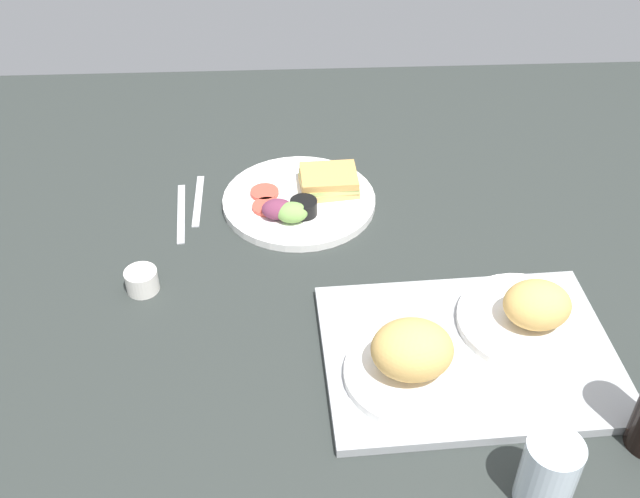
% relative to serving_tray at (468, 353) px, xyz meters
% --- Properties ---
extents(ground_plane, '(1.90, 1.50, 0.03)m').
position_rel_serving_tray_xyz_m(ground_plane, '(0.20, -0.26, -0.02)').
color(ground_plane, '#282D2B').
extents(serving_tray, '(0.46, 0.35, 0.02)m').
position_rel_serving_tray_xyz_m(serving_tray, '(0.00, 0.00, 0.00)').
color(serving_tray, '#9EA0A3').
rests_on(serving_tray, ground_plane).
extents(bread_plate_near, '(0.22, 0.22, 0.09)m').
position_rel_serving_tray_xyz_m(bread_plate_near, '(-0.10, -0.05, 0.04)').
color(bread_plate_near, white).
rests_on(bread_plate_near, serving_tray).
extents(bread_plate_far, '(0.20, 0.20, 0.10)m').
position_rel_serving_tray_xyz_m(bread_plate_far, '(0.10, 0.05, 0.05)').
color(bread_plate_far, white).
rests_on(bread_plate_far, serving_tray).
extents(plate_with_salad, '(0.30, 0.30, 0.05)m').
position_rel_serving_tray_xyz_m(plate_with_salad, '(0.25, -0.41, 0.01)').
color(plate_with_salad, white).
rests_on(plate_with_salad, ground_plane).
extents(drinking_glass, '(0.07, 0.07, 0.11)m').
position_rel_serving_tray_xyz_m(drinking_glass, '(-0.05, 0.25, 0.05)').
color(drinking_glass, silver).
rests_on(drinking_glass, ground_plane).
extents(espresso_cup, '(0.06, 0.06, 0.04)m').
position_rel_serving_tray_xyz_m(espresso_cup, '(0.53, -0.18, 0.01)').
color(espresso_cup, silver).
rests_on(espresso_cup, ground_plane).
extents(fork, '(0.02, 0.17, 0.01)m').
position_rel_serving_tray_xyz_m(fork, '(0.45, -0.44, -0.01)').
color(fork, '#B7B7BC').
rests_on(fork, ground_plane).
extents(knife, '(0.03, 0.19, 0.01)m').
position_rel_serving_tray_xyz_m(knife, '(0.48, -0.40, -0.01)').
color(knife, '#B7B7BC').
rests_on(knife, ground_plane).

